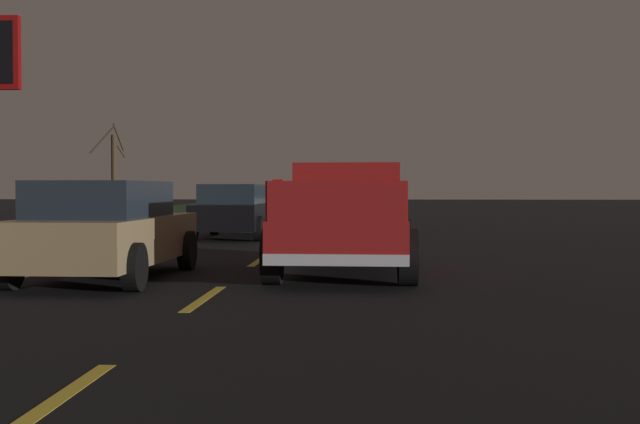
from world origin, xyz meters
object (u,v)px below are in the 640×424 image
pickup_truck (346,218)px  bare_tree_far (114,171)px  sedan_silver (354,202)px  sedan_black (234,211)px  sedan_tan (106,229)px  sedan_green (285,202)px

pickup_truck → bare_tree_far: bearing=25.4°
sedan_silver → bare_tree_far: size_ratio=0.94×
pickup_truck → bare_tree_far: 29.08m
sedan_silver → bare_tree_far: 12.84m
pickup_truck → sedan_black: bearing=21.0°
sedan_tan → bare_tree_far: bearing=17.4°
pickup_truck → sedan_silver: pickup_truck is taller
sedan_silver → sedan_black: 14.21m
sedan_green → sedan_silver: size_ratio=1.00×
sedan_black → pickup_truck: bearing=-159.0°
pickup_truck → sedan_green: 24.18m
sedan_green → bare_tree_far: 9.43m
sedan_tan → bare_tree_far: bare_tree_far is taller
pickup_truck → sedan_tan: size_ratio=1.23×
sedan_green → sedan_tan: 25.49m
pickup_truck → sedan_green: (23.93, 3.45, -0.13)m
pickup_truck → sedan_black: 9.57m
sedan_black → bare_tree_far: bearing=27.5°
sedan_green → sedan_tan: size_ratio=1.00×
sedan_black → sedan_green: bearing=0.1°
pickup_truck → sedan_tan: (-1.56, 3.73, -0.13)m
bare_tree_far → sedan_green: bearing=-104.4°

